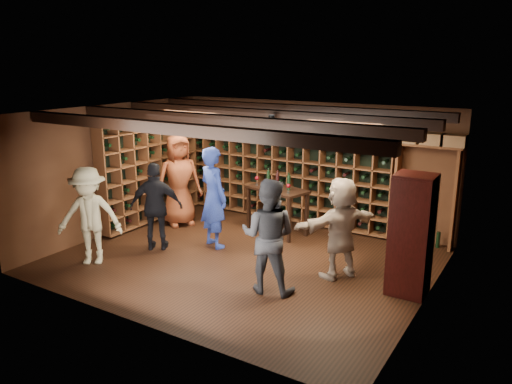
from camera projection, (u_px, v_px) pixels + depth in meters
The scene contains 13 objects.
ground at pixel (244, 260), 8.52m from camera, with size 6.00×6.00×0.00m, color black.
room_shell at pixel (244, 117), 7.95m from camera, with size 6.00×6.00×6.00m.
wine_rack_back at pixel (283, 166), 10.41m from camera, with size 4.65×0.30×2.20m.
wine_rack_left at pixel (150, 167), 10.34m from camera, with size 0.30×2.65×2.20m.
crate_shelf at pixel (428, 161), 8.82m from camera, with size 1.20×0.32×2.07m.
display_cabinet at pixel (411, 237), 7.10m from camera, with size 0.55×0.50×1.75m.
man_blue_shirt at pixel (214, 197), 8.94m from camera, with size 0.67×0.44×1.84m, color navy.
man_grey_suit at pixel (268, 236), 7.17m from camera, with size 0.83×0.64×1.70m, color black.
guest_red_floral at pixel (179, 180), 10.14m from camera, with size 0.92×0.60×1.87m, color maroon.
guest_woman_black at pixel (156, 207), 8.82m from camera, with size 0.93×0.39×1.58m, color black.
guest_khaki at pixel (89, 216), 8.19m from camera, with size 1.06×0.61×1.64m, color tan.
guest_beige at pixel (341, 228), 7.67m from camera, with size 1.49×0.47×1.60m, color gray.
tasting_table at pixel (277, 193), 9.67m from camera, with size 1.31×0.89×1.18m.
Camera 1 is at (4.33, -6.66, 3.30)m, focal length 35.00 mm.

